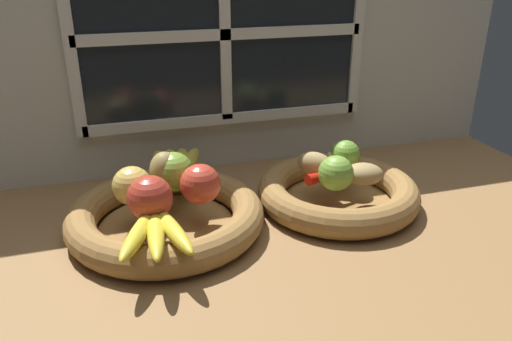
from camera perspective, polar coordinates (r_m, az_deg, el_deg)
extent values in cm
cube|color=olive|center=(97.27, 0.76, -6.35)|extent=(140.00, 90.00, 3.00)
cube|color=silver|center=(114.91, -3.84, 13.75)|extent=(140.00, 3.00, 55.00)
cube|color=black|center=(112.54, -3.66, 15.35)|extent=(64.00, 0.80, 38.00)
cube|color=white|center=(111.96, -3.58, 15.31)|extent=(2.40, 1.20, 38.00)
cube|color=white|center=(111.96, -3.58, 15.31)|extent=(64.00, 1.20, 2.40)
cube|color=white|center=(109.11, -20.63, 13.69)|extent=(2.40, 1.20, 40.40)
cube|color=white|center=(123.34, 11.59, 15.66)|extent=(2.40, 1.20, 40.40)
cube|color=white|center=(116.21, -3.35, 6.00)|extent=(64.00, 1.20, 2.40)
cylinder|color=olive|center=(94.35, -10.15, -6.37)|extent=(24.90, 24.90, 1.00)
torus|color=olive|center=(93.21, -10.26, -5.11)|extent=(36.09, 36.09, 5.72)
cylinder|color=olive|center=(103.09, 9.25, -3.58)|extent=(21.99, 21.99, 1.00)
torus|color=olive|center=(102.04, 9.33, -2.40)|extent=(32.54, 32.54, 5.72)
sphere|color=#B73828|center=(85.09, -12.06, -3.09)|extent=(7.70, 7.70, 7.70)
sphere|color=#7AA338|center=(94.52, -9.43, -0.14)|extent=(7.56, 7.56, 7.56)
sphere|color=#CC422D|center=(89.08, -6.40, -1.57)|extent=(7.33, 7.33, 7.33)
sphere|color=#DBB756|center=(91.00, -14.01, -1.70)|extent=(7.03, 7.03, 7.03)
ellipsoid|color=olive|center=(94.35, -10.40, -0.16)|extent=(8.23, 8.25, 7.87)
ellipsoid|color=yellow|center=(80.28, -13.23, -6.95)|extent=(8.92, 16.19, 2.71)
ellipsoid|color=yellow|center=(79.85, -11.42, -6.95)|extent=(4.17, 16.61, 2.71)
ellipsoid|color=yellow|center=(80.18, -9.62, -6.67)|extent=(6.25, 16.63, 2.71)
sphere|color=brown|center=(87.06, -11.55, -4.25)|extent=(2.43, 2.43, 2.43)
ellipsoid|color=gold|center=(102.66, -7.81, 0.63)|extent=(9.65, 17.48, 3.29)
ellipsoid|color=gold|center=(102.88, -8.64, 0.63)|extent=(6.94, 17.84, 3.29)
ellipsoid|color=gold|center=(102.88, -9.48, 0.57)|extent=(4.01, 17.66, 3.29)
ellipsoid|color=gold|center=(102.67, -10.31, 0.46)|extent=(5.55, 17.82, 3.29)
sphere|color=brown|center=(94.87, -8.94, -1.43)|extent=(2.96, 2.96, 2.96)
ellipsoid|color=#A38451|center=(98.74, 12.21, -0.39)|extent=(8.90, 7.61, 4.17)
ellipsoid|color=tan|center=(104.88, 9.45, 1.26)|extent=(8.19, 7.68, 4.09)
ellipsoid|color=#A38451|center=(100.81, 6.77, 0.75)|extent=(8.34, 8.51, 4.92)
sphere|color=#7AAD3D|center=(94.86, 9.14, -0.30)|extent=(6.75, 6.75, 6.75)
sphere|color=#6B9E33|center=(104.48, 10.17, 1.76)|extent=(6.24, 6.24, 6.24)
cone|color=red|center=(100.38, 9.19, -0.30)|extent=(14.06, 5.32, 2.37)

